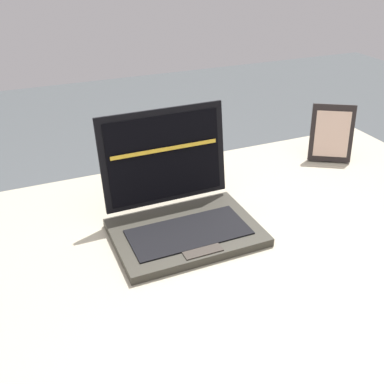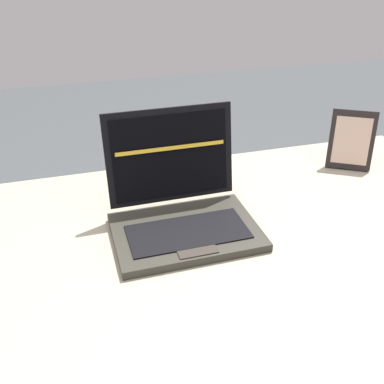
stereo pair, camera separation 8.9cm
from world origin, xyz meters
name	(u,v)px [view 1 (the left image)]	position (x,y,z in m)	size (l,w,h in m)	color
desk	(201,285)	(0.00, 0.00, 0.67)	(1.48, 0.83, 0.75)	gray
laptop_front	(179,208)	(-0.01, 0.10, 0.80)	(0.30, 0.25, 0.24)	#2F2D26
photo_frame	(332,134)	(0.50, 0.25, 0.83)	(0.12, 0.10, 0.16)	black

